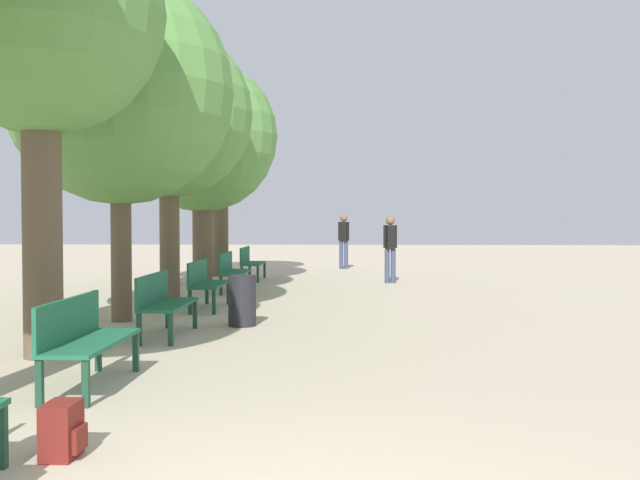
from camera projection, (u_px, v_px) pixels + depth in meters
bench_row_1 at (83, 335)px, 6.96m from camera, size 0.50×1.56×0.88m
bench_row_2 at (162, 300)px, 9.95m from camera, size 0.50×1.56×0.88m
bench_row_3 at (205, 281)px, 12.93m from camera, size 0.50×1.56×0.88m
bench_row_4 at (232, 269)px, 15.91m from camera, size 0.50×1.56×0.88m
bench_row_5 at (250, 261)px, 18.90m from camera, size 0.50×1.56×0.88m
tree_row_1 at (40, 15)px, 8.35m from camera, size 2.92×2.92×5.57m
tree_row_2 at (120, 92)px, 11.29m from camera, size 3.62×3.62×5.49m
tree_row_3 at (169, 115)px, 14.38m from camera, size 3.40×3.40×5.47m
tree_row_4 at (202, 137)px, 17.66m from camera, size 3.76×3.76×5.56m
tree_row_5 at (220, 126)px, 20.13m from camera, size 3.08×3.08×5.84m
backpack at (62, 431)px, 4.93m from camera, size 0.25×0.30×0.39m
pedestrian_near at (344, 238)px, 23.01m from camera, size 0.36×0.27×1.77m
pedestrian_mid at (390, 245)px, 18.01m from camera, size 0.35×0.27×1.71m
trash_bin at (242, 301)px, 10.92m from camera, size 0.43×0.43×0.78m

